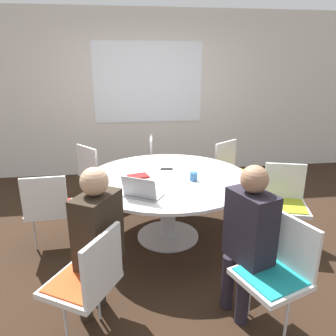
{
  "coord_description": "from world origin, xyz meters",
  "views": [
    {
      "loc": [
        -0.47,
        -3.26,
        1.91
      ],
      "look_at": [
        0.0,
        0.0,
        0.82
      ],
      "focal_mm": 35.0,
      "sensor_mm": 36.0,
      "label": 1
    }
  ],
  "objects_px": {
    "chair_0": "(88,278)",
    "coffee_cup": "(194,176)",
    "cell_phone": "(167,169)",
    "handbag": "(202,185)",
    "chair_4": "(160,161)",
    "laptop": "(142,192)",
    "chair_3": "(232,168)",
    "person_0": "(96,233)",
    "person_1": "(248,231)",
    "chair_5": "(96,170)",
    "spiral_notebook": "(138,176)",
    "chair_6": "(48,205)",
    "chair_1": "(278,267)",
    "chair_2": "(285,199)"
  },
  "relations": [
    {
      "from": "chair_0",
      "to": "coffee_cup",
      "type": "xyz_separation_m",
      "value": [
        0.98,
        1.21,
        0.24
      ]
    },
    {
      "from": "chair_0",
      "to": "handbag",
      "type": "distance_m",
      "value": 2.92
    },
    {
      "from": "chair_1",
      "to": "cell_phone",
      "type": "relative_size",
      "value": 5.75
    },
    {
      "from": "chair_3",
      "to": "handbag",
      "type": "height_order",
      "value": "chair_3"
    },
    {
      "from": "coffee_cup",
      "to": "handbag",
      "type": "bearing_deg",
      "value": 71.72
    },
    {
      "from": "person_0",
      "to": "handbag",
      "type": "relative_size",
      "value": 3.39
    },
    {
      "from": "chair_6",
      "to": "person_1",
      "type": "height_order",
      "value": "person_1"
    },
    {
      "from": "person_0",
      "to": "person_1",
      "type": "xyz_separation_m",
      "value": [
        1.11,
        -0.12,
        0.0
      ]
    },
    {
      "from": "chair_4",
      "to": "chair_2",
      "type": "bearing_deg",
      "value": 42.56
    },
    {
      "from": "chair_4",
      "to": "person_0",
      "type": "xyz_separation_m",
      "value": [
        -0.75,
        -2.34,
        0.19
      ]
    },
    {
      "from": "laptop",
      "to": "cell_phone",
      "type": "distance_m",
      "value": 0.84
    },
    {
      "from": "laptop",
      "to": "cell_phone",
      "type": "xyz_separation_m",
      "value": [
        0.33,
        0.77,
        -0.05
      ]
    },
    {
      "from": "chair_1",
      "to": "cell_phone",
      "type": "distance_m",
      "value": 1.78
    },
    {
      "from": "chair_3",
      "to": "person_0",
      "type": "height_order",
      "value": "person_0"
    },
    {
      "from": "chair_0",
      "to": "person_0",
      "type": "xyz_separation_m",
      "value": [
        0.05,
        0.25,
        0.19
      ]
    },
    {
      "from": "coffee_cup",
      "to": "person_0",
      "type": "bearing_deg",
      "value": -134.19
    },
    {
      "from": "chair_4",
      "to": "coffee_cup",
      "type": "height_order",
      "value": "chair_4"
    },
    {
      "from": "chair_6",
      "to": "laptop",
      "type": "height_order",
      "value": "laptop"
    },
    {
      "from": "handbag",
      "to": "chair_5",
      "type": "bearing_deg",
      "value": -170.74
    },
    {
      "from": "chair_3",
      "to": "chair_0",
      "type": "bearing_deg",
      "value": 16.47
    },
    {
      "from": "cell_phone",
      "to": "chair_4",
      "type": "bearing_deg",
      "value": 87.51
    },
    {
      "from": "chair_1",
      "to": "handbag",
      "type": "bearing_deg",
      "value": -21.89
    },
    {
      "from": "chair_1",
      "to": "chair_4",
      "type": "height_order",
      "value": "same"
    },
    {
      "from": "cell_phone",
      "to": "chair_5",
      "type": "bearing_deg",
      "value": 141.71
    },
    {
      "from": "chair_0",
      "to": "laptop",
      "type": "bearing_deg",
      "value": 4.14
    },
    {
      "from": "chair_2",
      "to": "laptop",
      "type": "relative_size",
      "value": 2.16
    },
    {
      "from": "person_1",
      "to": "coffee_cup",
      "type": "distance_m",
      "value": 1.1
    },
    {
      "from": "person_1",
      "to": "laptop",
      "type": "height_order",
      "value": "person_1"
    },
    {
      "from": "person_1",
      "to": "coffee_cup",
      "type": "height_order",
      "value": "person_1"
    },
    {
      "from": "chair_0",
      "to": "chair_6",
      "type": "height_order",
      "value": "same"
    },
    {
      "from": "chair_6",
      "to": "chair_3",
      "type": "bearing_deg",
      "value": 18.87
    },
    {
      "from": "cell_phone",
      "to": "handbag",
      "type": "height_order",
      "value": "cell_phone"
    },
    {
      "from": "chair_1",
      "to": "chair_2",
      "type": "xyz_separation_m",
      "value": [
        0.62,
        1.12,
        0.0
      ]
    },
    {
      "from": "chair_2",
      "to": "coffee_cup",
      "type": "xyz_separation_m",
      "value": [
        -0.96,
        0.16,
        0.24
      ]
    },
    {
      "from": "chair_2",
      "to": "handbag",
      "type": "height_order",
      "value": "chair_2"
    },
    {
      "from": "chair_5",
      "to": "chair_0",
      "type": "bearing_deg",
      "value": -36.4
    },
    {
      "from": "chair_3",
      "to": "person_0",
      "type": "bearing_deg",
      "value": 13.8
    },
    {
      "from": "person_1",
      "to": "handbag",
      "type": "distance_m",
      "value": 2.48
    },
    {
      "from": "chair_1",
      "to": "chair_6",
      "type": "xyz_separation_m",
      "value": [
        -1.81,
        1.3,
        0.0
      ]
    },
    {
      "from": "chair_1",
      "to": "chair_2",
      "type": "distance_m",
      "value": 1.29
    },
    {
      "from": "person_1",
      "to": "chair_2",
      "type": "bearing_deg",
      "value": -59.77
    },
    {
      "from": "person_1",
      "to": "laptop",
      "type": "xyz_separation_m",
      "value": [
        -0.73,
        0.71,
        0.06
      ]
    },
    {
      "from": "person_1",
      "to": "handbag",
      "type": "relative_size",
      "value": 3.39
    },
    {
      "from": "chair_5",
      "to": "spiral_notebook",
      "type": "xyz_separation_m",
      "value": [
        0.51,
        -0.89,
        0.21
      ]
    },
    {
      "from": "laptop",
      "to": "coffee_cup",
      "type": "relative_size",
      "value": 4.5
    },
    {
      "from": "person_0",
      "to": "laptop",
      "type": "height_order",
      "value": "person_0"
    },
    {
      "from": "chair_3",
      "to": "handbag",
      "type": "xyz_separation_m",
      "value": [
        -0.3,
        0.42,
        -0.38
      ]
    },
    {
      "from": "chair_4",
      "to": "handbag",
      "type": "relative_size",
      "value": 2.42
    },
    {
      "from": "chair_1",
      "to": "cell_phone",
      "type": "bearing_deg",
      "value": -1.23
    },
    {
      "from": "person_0",
      "to": "person_1",
      "type": "distance_m",
      "value": 1.11
    }
  ]
}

